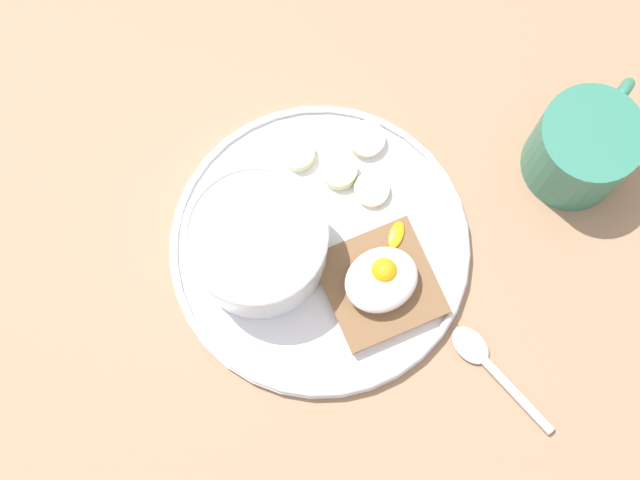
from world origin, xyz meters
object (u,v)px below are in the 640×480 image
Objects in this scene: toast_slice at (380,285)px; poached_egg at (382,278)px; banana_slice_front at (339,171)px; spoon at (490,366)px; coffee_mug at (583,147)px; banana_slice_left at (366,139)px; oatmeal_bowl at (258,243)px; banana_slice_right at (298,154)px; banana_slice_back at (372,190)px.

toast_slice is 2.02cm from poached_egg.
spoon is at bearing 96.63° from banana_slice_front.
banana_slice_left is at bearing -35.27° from coffee_mug.
oatmeal_bowl is 10.30cm from poached_egg.
banana_slice_left reaches higher than banana_slice_right.
spoon is (-4.41, 10.20, -3.39)cm from poached_egg.
spoon is at bearing 92.61° from banana_slice_back.
coffee_mug is (-20.13, -1.16, 2.19)cm from toast_slice.
banana_slice_front is at bearing -26.52° from coffee_mug.
banana_slice_right is 23.88cm from spoon.
banana_slice_right reaches higher than banana_slice_back.
banana_slice_back is 1.06× the size of banana_slice_right.
toast_slice is at bearing 63.44° from banana_slice_back.
banana_slice_left is at bearing -92.87° from spoon.
coffee_mug reaches higher than spoon.
coffee_mug reaches higher than toast_slice.
oatmeal_bowl is 9.45cm from banana_slice_right.
poached_egg is (-0.08, -0.07, 2.01)cm from toast_slice.
oatmeal_bowl is 10.59cm from toast_slice.
coffee_mug is at bearing -144.18° from spoon.
banana_slice_left is at bearing 162.47° from banana_slice_right.
coffee_mug is at bearing 153.48° from banana_slice_front.
banana_slice_right is (3.84, -5.88, 0.13)cm from banana_slice_back.
oatmeal_bowl is 21.40cm from spoon.
toast_slice is 2.31× the size of banana_slice_front.
toast_slice is at bearing -66.07° from spoon.
oatmeal_bowl is at bearing -0.29° from banana_slice_back.
poached_egg is 0.68× the size of spoon.
banana_slice_right is at bearing -88.99° from poached_egg.
poached_egg is 2.23× the size of banana_slice_left.
spoon is (-2.35, 20.26, -1.26)cm from banana_slice_front.
spoon is at bearing 35.82° from coffee_mug.
banana_slice_front and banana_slice_right have the same top height.
oatmeal_bowl reaches higher than spoon.
spoon is at bearing 87.13° from banana_slice_left.
oatmeal_bowl is at bearing 39.99° from banana_slice_right.
banana_slice_left is 0.30× the size of spoon.
banana_slice_left is (-12.67, -4.02, -2.61)cm from oatmeal_bowl.
banana_slice_right is (2.29, -3.13, -0.03)cm from banana_slice_front.
oatmeal_bowl and coffee_mug have the same top height.
banana_slice_left is 21.65cm from spoon.
coffee_mug is at bearing 149.17° from banana_slice_right.
oatmeal_bowl is 1.02× the size of coffee_mug.
poached_egg is 1.78× the size of banana_slice_front.
spoon is (-11.59, 17.56, -3.91)cm from oatmeal_bowl.
banana_slice_back is 17.75cm from coffee_mug.
banana_slice_back is at bearing -116.56° from toast_slice.
oatmeal_bowl is 1.02× the size of spoon.
banana_slice_left is (-5.49, -11.38, -2.09)cm from poached_egg.
spoon is (-0.80, 17.51, -1.10)cm from banana_slice_back.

